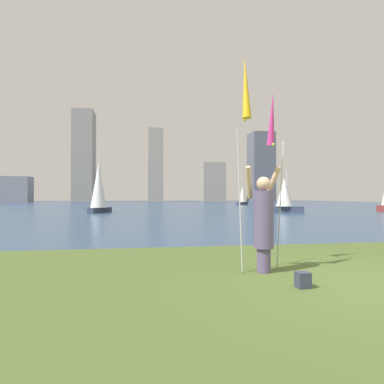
{
  "coord_description": "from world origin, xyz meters",
  "views": [
    {
      "loc": [
        -3.65,
        -4.82,
        1.42
      ],
      "look_at": [
        -1.2,
        10.52,
        1.64
      ],
      "focal_mm": 31.28,
      "sensor_mm": 36.0,
      "label": 1
    }
  ],
  "objects_px": {
    "person": "(263,220)",
    "kite_flag_right": "(272,123)",
    "sailboat_2": "(285,195)",
    "bag": "(303,280)",
    "sailboat_7": "(99,188)",
    "sailboat_1": "(243,194)",
    "kite_flag_left": "(245,93)"
  },
  "relations": [
    {
      "from": "sailboat_1",
      "to": "sailboat_2",
      "type": "relative_size",
      "value": 1.32
    },
    {
      "from": "kite_flag_right",
      "to": "bag",
      "type": "bearing_deg",
      "value": -96.83
    },
    {
      "from": "sailboat_1",
      "to": "sailboat_7",
      "type": "height_order",
      "value": "sailboat_7"
    },
    {
      "from": "kite_flag_left",
      "to": "sailboat_2",
      "type": "bearing_deg",
      "value": 63.79
    },
    {
      "from": "sailboat_2",
      "to": "person",
      "type": "bearing_deg",
      "value": -115.54
    },
    {
      "from": "person",
      "to": "kite_flag_right",
      "type": "xyz_separation_m",
      "value": [
        0.41,
        0.55,
        1.96
      ]
    },
    {
      "from": "sailboat_7",
      "to": "bag",
      "type": "bearing_deg",
      "value": -76.75
    },
    {
      "from": "person",
      "to": "sailboat_2",
      "type": "bearing_deg",
      "value": 71.25
    },
    {
      "from": "kite_flag_left",
      "to": "sailboat_7",
      "type": "xyz_separation_m",
      "value": [
        -5.39,
        24.59,
        -1.06
      ]
    },
    {
      "from": "kite_flag_right",
      "to": "sailboat_1",
      "type": "bearing_deg",
      "value": 72.96
    },
    {
      "from": "sailboat_2",
      "to": "sailboat_7",
      "type": "relative_size",
      "value": 0.66
    },
    {
      "from": "kite_flag_right",
      "to": "bag",
      "type": "height_order",
      "value": "kite_flag_right"
    },
    {
      "from": "sailboat_2",
      "to": "sailboat_1",
      "type": "bearing_deg",
      "value": 79.62
    },
    {
      "from": "kite_flag_right",
      "to": "person",
      "type": "bearing_deg",
      "value": -126.62
    },
    {
      "from": "bag",
      "to": "sailboat_7",
      "type": "bearing_deg",
      "value": 103.25
    },
    {
      "from": "kite_flag_left",
      "to": "sailboat_1",
      "type": "height_order",
      "value": "sailboat_1"
    },
    {
      "from": "bag",
      "to": "sailboat_1",
      "type": "xyz_separation_m",
      "value": [
        15.66,
        52.08,
        1.79
      ]
    },
    {
      "from": "person",
      "to": "sailboat_2",
      "type": "height_order",
      "value": "sailboat_2"
    },
    {
      "from": "sailboat_1",
      "to": "bag",
      "type": "bearing_deg",
      "value": -106.73
    },
    {
      "from": "person",
      "to": "kite_flag_right",
      "type": "distance_m",
      "value": 2.08
    },
    {
      "from": "kite_flag_left",
      "to": "sailboat_1",
      "type": "bearing_deg",
      "value": 72.35
    },
    {
      "from": "kite_flag_right",
      "to": "sailboat_7",
      "type": "distance_m",
      "value": 24.66
    },
    {
      "from": "person",
      "to": "sailboat_7",
      "type": "bearing_deg",
      "value": 110.15
    },
    {
      "from": "kite_flag_right",
      "to": "sailboat_2",
      "type": "height_order",
      "value": "sailboat_2"
    },
    {
      "from": "kite_flag_right",
      "to": "bag",
      "type": "relative_size",
      "value": 14.73
    },
    {
      "from": "kite_flag_left",
      "to": "person",
      "type": "bearing_deg",
      "value": 24.4
    },
    {
      "from": "person",
      "to": "kite_flag_left",
      "type": "distance_m",
      "value": 2.35
    },
    {
      "from": "sailboat_2",
      "to": "bag",
      "type": "bearing_deg",
      "value": -114.04
    },
    {
      "from": "kite_flag_right",
      "to": "kite_flag_left",
      "type": "bearing_deg",
      "value": -138.02
    },
    {
      "from": "sailboat_2",
      "to": "sailboat_7",
      "type": "height_order",
      "value": "sailboat_7"
    },
    {
      "from": "bag",
      "to": "person",
      "type": "bearing_deg",
      "value": 100.73
    },
    {
      "from": "person",
      "to": "sailboat_1",
      "type": "bearing_deg",
      "value": 79.5
    }
  ]
}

